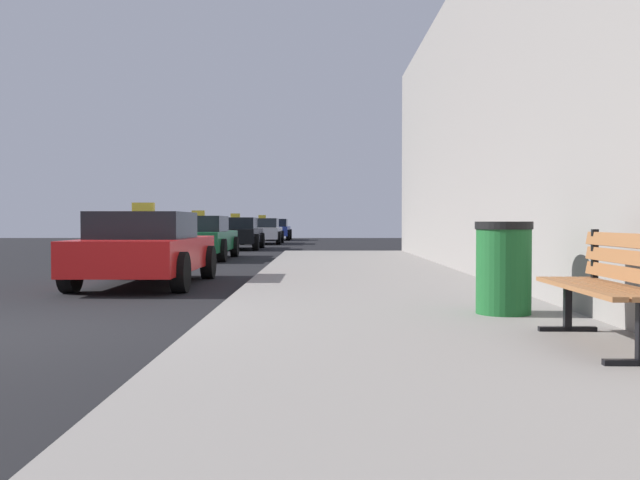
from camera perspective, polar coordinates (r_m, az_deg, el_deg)
The scene contains 10 objects.
ground_plane at distance 7.60m, azimuth -24.72°, elevation -6.98°, with size 80.00×80.00×0.00m, color black.
sidewalk at distance 6.96m, azimuth 7.03°, elevation -7.01°, with size 4.00×32.00×0.15m, color gray.
building_wall at distance 7.69m, azimuth 24.20°, elevation 15.12°, with size 0.70×32.00×5.86m, color gray.
bench at distance 5.76m, azimuth 22.87°, elevation -3.01°, with size 0.53×1.69×0.89m.
trash_bin at distance 7.43m, azimuth 14.85°, elevation -2.18°, with size 0.59×0.59×0.96m.
car_red at distance 12.37m, azimuth -14.12°, elevation -0.65°, with size 1.93×4.19×1.43m.
car_green at distance 20.60m, azimuth -9.89°, elevation 0.22°, with size 1.93×4.39×1.43m.
car_black at distance 27.87m, azimuth -6.94°, elevation 0.57°, with size 2.04×4.15×1.43m.
car_white at distance 34.51m, azimuth -4.76°, elevation 0.75°, with size 1.96×4.25×1.43m.
car_blue at distance 41.60m, azimuth -3.77°, elevation 0.88°, with size 1.94×4.05×1.27m.
Camera 1 is at (3.15, -6.83, 1.11)m, focal length 38.92 mm.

